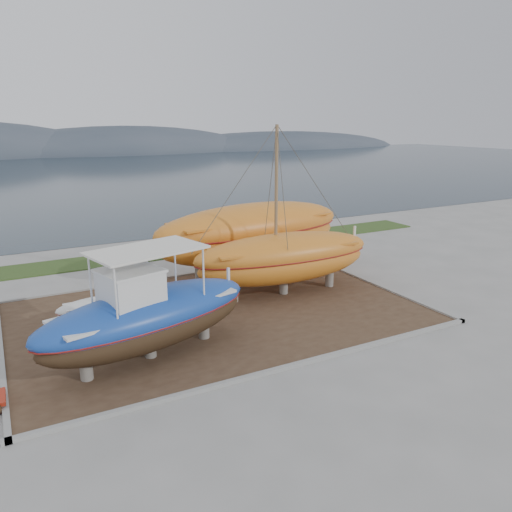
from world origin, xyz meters
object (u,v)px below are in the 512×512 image
white_dinghy (100,310)px  orange_sailboat (285,213)px  blue_caique (148,304)px  orange_bare_hull (252,240)px

white_dinghy → orange_sailboat: (9.09, -0.62, 3.66)m
blue_caique → orange_bare_hull: size_ratio=0.72×
orange_sailboat → orange_bare_hull: 4.51m
orange_sailboat → orange_bare_hull: size_ratio=0.80×
white_dinghy → orange_sailboat: size_ratio=0.38×
orange_bare_hull → blue_caique: bearing=-143.8°
blue_caique → white_dinghy: 4.70m
white_dinghy → orange_sailboat: orange_sailboat is taller
blue_caique → white_dinghy: blue_caique is taller
blue_caique → orange_sailboat: bearing=10.0°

